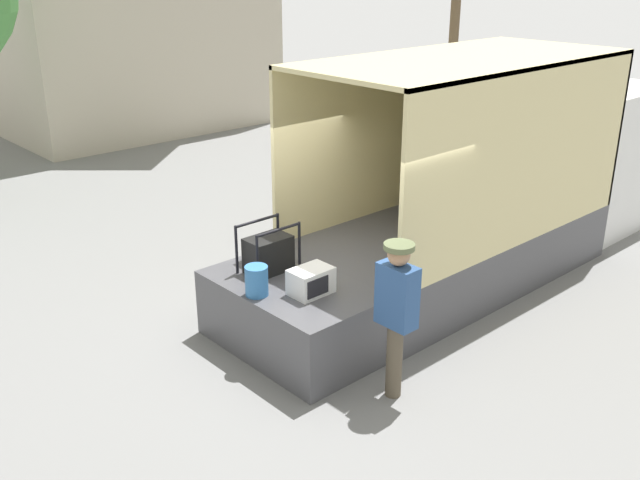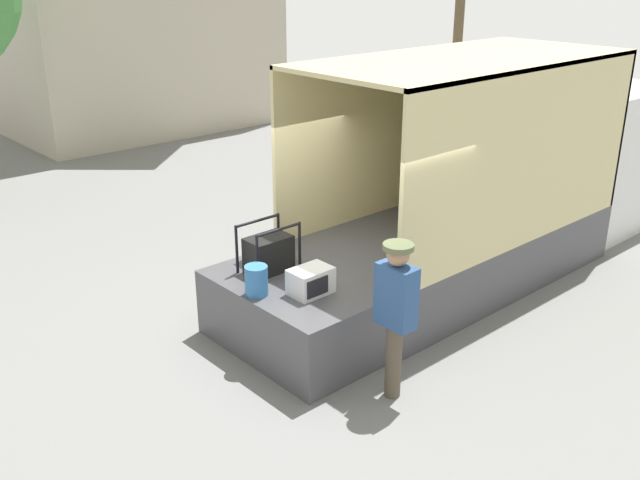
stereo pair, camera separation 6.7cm
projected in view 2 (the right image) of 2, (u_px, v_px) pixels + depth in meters
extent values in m
plane|color=gray|center=(330.00, 329.00, 9.37)|extent=(160.00, 160.00, 0.00)
cube|color=white|center=(586.00, 156.00, 12.75)|extent=(2.35, 2.14, 2.50)
cube|color=#4C4C51|center=(453.00, 250.00, 10.77)|extent=(5.03, 2.32, 0.88)
cube|color=beige|center=(402.00, 130.00, 10.94)|extent=(5.03, 0.06, 2.42)
cube|color=beige|center=(530.00, 159.00, 9.37)|extent=(5.03, 0.06, 2.42)
cube|color=beige|center=(555.00, 119.00, 11.69)|extent=(0.06, 2.32, 2.42)
cube|color=beige|center=(467.00, 59.00, 9.72)|extent=(5.03, 2.32, 0.06)
cylinder|color=orange|center=(430.00, 215.00, 10.44)|extent=(0.27, 0.27, 0.34)
cube|color=#2D7F33|center=(515.00, 202.00, 10.99)|extent=(0.44, 0.32, 0.32)
cube|color=#4C4C51|center=(291.00, 316.00, 8.80)|extent=(1.33, 2.21, 0.88)
cube|color=white|center=(311.00, 281.00, 8.33)|extent=(0.50, 0.35, 0.32)
cube|color=black|center=(318.00, 287.00, 8.18)|extent=(0.32, 0.01, 0.22)
cube|color=black|center=(269.00, 254.00, 8.91)|extent=(0.56, 0.37, 0.46)
cylinder|color=slate|center=(282.00, 248.00, 9.04)|extent=(0.21, 0.20, 0.20)
cylinder|color=black|center=(257.00, 260.00, 8.52)|extent=(0.04, 0.04, 0.63)
cylinder|color=black|center=(300.00, 246.00, 8.93)|extent=(0.04, 0.04, 0.63)
cylinder|color=black|center=(237.00, 249.00, 8.82)|extent=(0.04, 0.04, 0.63)
cylinder|color=black|center=(279.00, 236.00, 9.23)|extent=(0.04, 0.04, 0.63)
cylinder|color=black|center=(279.00, 230.00, 8.62)|extent=(0.66, 0.04, 0.04)
cylinder|color=black|center=(257.00, 221.00, 8.91)|extent=(0.66, 0.04, 0.04)
cylinder|color=#3370B2|center=(256.00, 281.00, 8.29)|extent=(0.27, 0.27, 0.36)
cylinder|color=brown|center=(393.00, 361.00, 7.81)|extent=(0.18, 0.18, 0.88)
cube|color=#2D5189|center=(396.00, 296.00, 7.52)|extent=(0.24, 0.44, 0.70)
sphere|color=tan|center=(398.00, 255.00, 7.35)|extent=(0.24, 0.24, 0.24)
cylinder|color=#606B47|center=(398.00, 247.00, 7.31)|extent=(0.33, 0.33, 0.06)
cube|color=beige|center=(118.00, 12.00, 20.25)|extent=(7.09, 6.41, 6.16)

